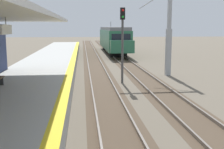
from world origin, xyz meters
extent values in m
cube|color=#A8A8A3|center=(-2.50, 16.00, 0.45)|extent=(5.00, 80.00, 0.90)
cube|color=yellow|center=(-0.25, 16.00, 0.90)|extent=(0.50, 80.00, 0.01)
cube|color=white|center=(-2.20, 9.40, 3.82)|extent=(0.08, 1.40, 0.36)
cylinder|color=#333333|center=(-2.20, 9.40, 4.14)|extent=(0.03, 0.03, 0.27)
cube|color=#4C3D2D|center=(1.90, 20.00, 0.00)|extent=(2.34, 120.00, 0.01)
cube|color=slate|center=(1.18, 20.00, 0.08)|extent=(0.08, 120.00, 0.15)
cube|color=slate|center=(2.62, 20.00, 0.08)|extent=(0.08, 120.00, 0.15)
cube|color=#4C3D2D|center=(5.30, 20.00, 0.00)|extent=(2.34, 120.00, 0.01)
cube|color=slate|center=(4.58, 20.00, 0.08)|extent=(0.08, 120.00, 0.15)
cube|color=slate|center=(6.02, 20.00, 0.08)|extent=(0.08, 120.00, 0.15)
cube|color=#286647|center=(5.30, 41.62, 2.07)|extent=(2.90, 18.00, 2.70)
cube|color=slate|center=(5.30, 41.62, 3.64)|extent=(2.67, 18.00, 0.44)
cube|color=black|center=(5.30, 32.60, 2.48)|extent=(2.32, 0.06, 1.21)
cube|color=#286647|center=(5.30, 31.82, 1.60)|extent=(2.78, 1.60, 1.49)
cube|color=black|center=(6.76, 41.62, 2.48)|extent=(0.04, 15.84, 0.86)
cylinder|color=#333333|center=(5.30, 45.22, 4.31)|extent=(0.06, 0.06, 0.90)
cube|color=black|center=(5.30, 35.77, 0.36)|extent=(2.17, 2.20, 0.72)
cube|color=black|center=(5.30, 47.47, 0.36)|extent=(2.17, 2.20, 0.72)
cylinder|color=#4C4C4C|center=(3.38, 17.81, 2.20)|extent=(0.16, 0.16, 4.40)
cube|color=black|center=(3.38, 17.81, 4.80)|extent=(0.32, 0.24, 0.80)
sphere|color=red|center=(3.38, 17.67, 5.02)|extent=(0.16, 0.16, 0.16)
sphere|color=green|center=(3.38, 17.67, 4.58)|extent=(0.16, 0.16, 0.16)
cube|color=#9EA3A8|center=(7.52, 20.65, 1.88)|extent=(0.40, 0.40, 3.75)
cube|color=#9EA3A8|center=(7.52, 20.65, 5.62)|extent=(0.28, 0.28, 3.75)
cube|color=#333333|center=(-3.72, 13.44, 1.12)|extent=(0.36, 0.08, 0.44)
camera|label=1|loc=(0.62, -1.73, 3.92)|focal=45.72mm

